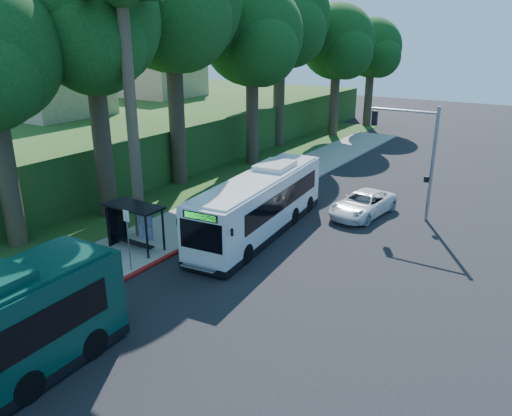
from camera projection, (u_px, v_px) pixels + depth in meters
The scene contains 17 objects.
ground at pixel (278, 260), 25.55m from camera, with size 140.00×140.00×0.00m, color black.
sidewalk at pixel (171, 230), 29.24m from camera, with size 4.50×70.00×0.12m, color gray.
red_curb at pixel (152, 265), 24.89m from camera, with size 0.25×30.00×0.13m, color maroon.
grass_verge at pixel (158, 193), 36.12m from camera, with size 8.00×70.00×0.06m, color #234719.
bus_shelter at pixel (133, 217), 26.37m from camera, with size 3.20×1.51×2.55m.
stop_sign_pole at pixel (128, 232), 23.63m from camera, with size 0.35×0.06×3.17m.
traffic_signal_pole at pixel (417, 148), 30.10m from camera, with size 4.10×0.30×7.00m.
palm_tree at pixel (122, 3), 24.42m from camera, with size 4.20×4.20×14.40m.
hillside_backdrop at pixel (128, 123), 50.11m from camera, with size 24.00×60.00×8.80m.
tree_0 at pixel (91, 29), 28.13m from camera, with size 8.40×8.00×15.70m.
tree_1 at pixel (172, 7), 34.47m from camera, with size 10.50×10.00×18.26m.
tree_2 at pixel (253, 40), 40.82m from camera, with size 8.82×8.40×15.12m.
tree_3 at pixel (281, 22), 47.68m from camera, with size 10.08×9.60×17.28m.
tree_4 at pixel (338, 45), 53.53m from camera, with size 8.40×8.00×14.14m.
tree_5 at pixel (372, 51), 59.63m from camera, with size 7.35×7.00×12.86m.
white_bus at pixel (261, 203), 28.61m from camera, with size 3.91×12.63×3.70m.
pickup at pixel (363, 204), 31.63m from camera, with size 2.51×5.44×1.51m, color white.
Camera 1 is at (11.55, -20.16, 11.01)m, focal length 35.00 mm.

